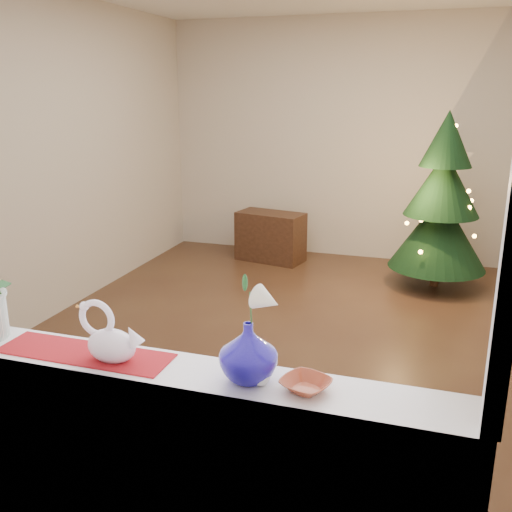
{
  "coord_description": "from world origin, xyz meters",
  "views": [
    {
      "loc": [
        0.87,
        -4.08,
        1.9
      ],
      "look_at": [
        0.01,
        -1.4,
        1.08
      ],
      "focal_mm": 40.0,
      "sensor_mm": 36.0,
      "label": 1
    }
  ],
  "objects": [
    {
      "name": "paperweight",
      "position": [
        0.34,
        -2.39,
        0.96
      ],
      "size": [
        0.08,
        0.08,
        0.07
      ],
      "primitive_type": "sphere",
      "rotation": [
        0.0,
        0.0,
        -0.16
      ],
      "color": "silver",
      "rests_on": "windowsill"
    },
    {
      "name": "windowsill",
      "position": [
        0.0,
        -2.37,
        0.9
      ],
      "size": [
        2.2,
        0.26,
        0.04
      ],
      "primitive_type": "cube",
      "color": "white",
      "rests_on": "window_apron"
    },
    {
      "name": "window_apron",
      "position": [
        0.0,
        -2.46,
        0.44
      ],
      "size": [
        2.2,
        0.08,
        0.88
      ],
      "primitive_type": "cube",
      "color": "white",
      "rests_on": "ground"
    },
    {
      "name": "runner",
      "position": [
        -0.38,
        -2.37,
        0.92
      ],
      "size": [
        0.7,
        0.2,
        0.01
      ],
      "primitive_type": "cube",
      "color": "maroon",
      "rests_on": "windowsill"
    },
    {
      "name": "amber_dish",
      "position": [
        0.5,
        -2.38,
        0.94
      ],
      "size": [
        0.18,
        0.18,
        0.03
      ],
      "primitive_type": "imported",
      "rotation": [
        0.0,
        0.0,
        -0.36
      ],
      "color": "#943920",
      "rests_on": "windowsill"
    },
    {
      "name": "swan",
      "position": [
        -0.24,
        -2.39,
        1.03
      ],
      "size": [
        0.29,
        0.21,
        0.23
      ],
      "primitive_type": null,
      "rotation": [
        0.0,
        0.0,
        0.37
      ],
      "color": "white",
      "rests_on": "windowsill"
    },
    {
      "name": "lily",
      "position": [
        0.29,
        -2.37,
        1.26
      ],
      "size": [
        0.14,
        0.08,
        0.19
      ],
      "primitive_type": null,
      "color": "silver",
      "rests_on": "blue_vase"
    },
    {
      "name": "side_table",
      "position": [
        -0.92,
        2.02,
        0.28
      ],
      "size": [
        0.81,
        0.51,
        0.56
      ],
      "primitive_type": "cube",
      "rotation": [
        0.0,
        0.0,
        -0.2
      ],
      "color": "black",
      "rests_on": "ground"
    },
    {
      "name": "wall_left",
      "position": [
        -2.25,
        0.0,
        1.35
      ],
      "size": [
        0.1,
        5.0,
        2.7
      ],
      "primitive_type": "cube",
      "color": "beige",
      "rests_on": "ground"
    },
    {
      "name": "xmas_tree",
      "position": [
        0.91,
        1.66,
        0.87
      ],
      "size": [
        1.1,
        1.1,
        1.73
      ],
      "primitive_type": null,
      "rotation": [
        0.0,
        0.0,
        -0.18
      ],
      "color": "black",
      "rests_on": "ground"
    },
    {
      "name": "wall_back",
      "position": [
        0.0,
        2.5,
        1.35
      ],
      "size": [
        4.5,
        0.1,
        2.7
      ],
      "primitive_type": "cube",
      "color": "beige",
      "rests_on": "ground"
    },
    {
      "name": "ground",
      "position": [
        0.0,
        0.0,
        0.0
      ],
      "size": [
        5.0,
        5.0,
        0.0
      ],
      "primitive_type": "plane",
      "color": "#3B2318",
      "rests_on": "ground"
    },
    {
      "name": "window_frame",
      "position": [
        0.0,
        -2.47,
        1.7
      ],
      "size": [
        2.22,
        0.06,
        1.6
      ],
      "primitive_type": null,
      "color": "white",
      "rests_on": "windowsill"
    },
    {
      "name": "wall_front",
      "position": [
        0.0,
        -2.5,
        1.35
      ],
      "size": [
        4.5,
        0.1,
        2.7
      ],
      "primitive_type": "cube",
      "color": "beige",
      "rests_on": "ground"
    },
    {
      "name": "blue_vase",
      "position": [
        0.29,
        -2.37,
        1.04
      ],
      "size": [
        0.31,
        0.31,
        0.25
      ],
      "primitive_type": "imported",
      "rotation": [
        0.0,
        0.0,
        -0.39
      ],
      "color": "#110973",
      "rests_on": "windowsill"
    }
  ]
}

